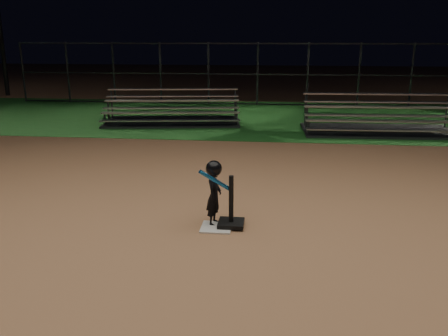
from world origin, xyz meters
TOP-DOWN VIEW (x-y plane):
  - ground at (0.00, 0.00)m, footprint 80.00×80.00m
  - grass_strip at (0.00, 10.00)m, footprint 60.00×8.00m
  - home_plate at (0.00, 0.00)m, footprint 0.45×0.45m
  - batting_tee at (0.21, 0.08)m, footprint 0.38×0.38m
  - child_batter at (-0.05, 0.14)m, footprint 0.49×0.49m
  - bleacher_left at (-2.54, 8.54)m, footprint 4.56×2.68m
  - bleacher_right at (3.83, 7.70)m, footprint 4.48×2.31m
  - backstop_fence at (0.00, 13.00)m, footprint 20.08×0.08m

SIDE VIEW (x-z plane):
  - ground at x=0.00m, z-range 0.00..0.00m
  - grass_strip at x=0.00m, z-range 0.00..0.01m
  - home_plate at x=0.00m, z-range 0.00..0.02m
  - batting_tee at x=0.21m, z-range -0.22..0.55m
  - bleacher_left at x=-2.54m, z-range -0.31..0.75m
  - bleacher_right at x=3.83m, z-range -0.32..0.76m
  - child_batter at x=-0.05m, z-range 0.03..1.03m
  - backstop_fence at x=0.00m, z-range 0.00..2.50m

